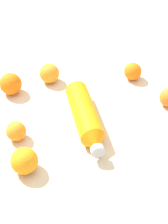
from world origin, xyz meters
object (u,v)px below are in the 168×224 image
orange_0 (16,131)px  orange_5 (49,73)px  orange_2 (11,84)px  orange_4 (133,71)px  water_bottle (86,117)px  orange_3 (24,161)px

orange_0 → orange_5: orange_5 is taller
orange_0 → orange_2: (-0.22, -0.12, 0.01)m
orange_2 → orange_4: (-0.21, 0.43, -0.01)m
orange_2 → orange_4: bearing=116.7°
water_bottle → orange_3: 0.26m
orange_4 → orange_5: 0.33m
orange_0 → orange_2: 0.25m
orange_4 → orange_5: size_ratio=0.90×
orange_3 → orange_5: bearing=-169.3°
orange_0 → orange_3: size_ratio=0.81×
orange_3 → orange_4: size_ratio=1.15×
orange_0 → water_bottle: bearing=120.8°
orange_0 → orange_4: size_ratio=0.93×
orange_3 → orange_5: 0.45m
orange_3 → orange_5: (-0.44, -0.08, -0.00)m
orange_2 → orange_3: orange_2 is taller
orange_3 → orange_0: bearing=-145.6°
water_bottle → orange_4: (-0.32, 0.11, -0.00)m
orange_3 → orange_4: orange_3 is taller
orange_3 → orange_4: (-0.55, 0.23, -0.01)m
orange_5 → orange_4: bearing=108.9°
orange_0 → orange_3: 0.14m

